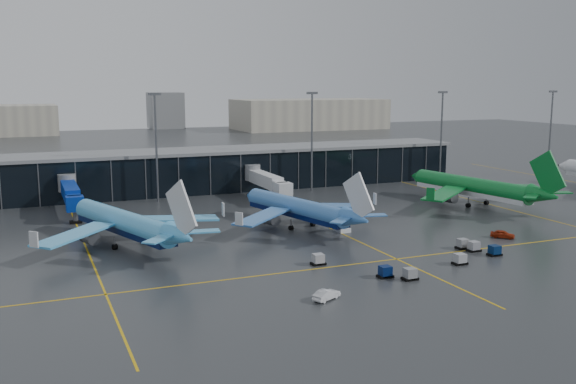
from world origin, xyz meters
name	(u,v)px	position (x,y,z in m)	size (l,w,h in m)	color
ground	(301,244)	(0.00, 0.00, 0.00)	(600.00, 600.00, 0.00)	#282B2D
terminal_pier	(206,169)	(0.00, 62.00, 5.42)	(142.00, 17.00, 10.70)	black
jet_bridges	(71,193)	(-35.00, 42.99, 4.55)	(94.00, 27.50, 7.20)	#595B60
flood_masts	(238,140)	(5.00, 50.00, 13.81)	(203.00, 0.50, 25.50)	#595B60
distant_hangars	(193,116)	(49.94, 270.08, 8.79)	(260.00, 71.00, 22.00)	#B2AD99
taxi_lines	(326,226)	(10.00, 10.61, 0.01)	(220.00, 120.00, 0.02)	gold
airliner_arkefly	(123,209)	(-28.63, 11.24, 6.35)	(36.28, 41.31, 12.70)	#45A7E3
airliner_klm_near	(296,196)	(4.56, 12.86, 5.99)	(34.20, 38.95, 11.97)	#3A74BF
airliner_aer_lingus	(471,176)	(50.75, 18.38, 6.74)	(38.53, 43.88, 13.48)	#0D702B
baggage_carts	(431,258)	(13.93, -18.75, 0.76)	(30.91, 13.52, 1.70)	black
mobile_airstair	(342,227)	(10.89, 5.62, 0.77)	(2.29, 3.26, 3.45)	white
service_van_red	(503,234)	(35.30, -10.29, 0.72)	(1.70, 4.24, 1.44)	#97250B
service_van_white	(327,295)	(-8.87, -28.19, 0.70)	(1.48, 4.23, 1.39)	silver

